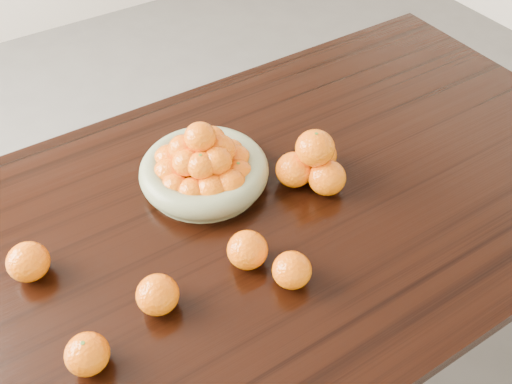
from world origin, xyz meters
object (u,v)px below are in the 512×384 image
dining_table (237,245)px  fruit_bowl (204,166)px  orange_pyramid (314,162)px  loose_orange_0 (87,354)px

dining_table → fruit_bowl: bearing=90.1°
orange_pyramid → loose_orange_0: size_ratio=2.10×
fruit_bowl → loose_orange_0: (-0.40, -0.31, -0.01)m
dining_table → orange_pyramid: orange_pyramid is taller
orange_pyramid → loose_orange_0: bearing=-164.4°
orange_pyramid → fruit_bowl: bearing=148.4°
dining_table → loose_orange_0: loose_orange_0 is taller
dining_table → loose_orange_0: 0.45m
loose_orange_0 → dining_table: bearing=22.1°
dining_table → loose_orange_0: (-0.40, -0.16, 0.13)m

